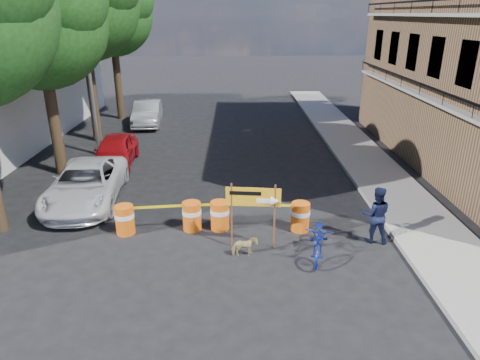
{
  "coord_description": "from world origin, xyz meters",
  "views": [
    {
      "loc": [
        0.39,
        -9.74,
        6.2
      ],
      "look_at": [
        0.54,
        2.8,
        1.3
      ],
      "focal_mm": 32.0,
      "sensor_mm": 36.0,
      "label": 1
    }
  ],
  "objects_px": {
    "suv_white": "(86,184)",
    "sedan_silver": "(148,113)",
    "barrel_mid_right": "(220,215)",
    "dog": "(245,247)",
    "detour_sign": "(261,202)",
    "sedan_red": "(115,151)",
    "barrel_far_right": "(300,216)",
    "barrel_mid_left": "(192,216)",
    "barrel_far_left": "(125,219)",
    "pedestrian": "(376,215)",
    "bicycle": "(321,222)"
  },
  "relations": [
    {
      "from": "barrel_mid_left",
      "to": "pedestrian",
      "type": "xyz_separation_m",
      "value": [
        5.33,
        -0.77,
        0.37
      ]
    },
    {
      "from": "barrel_mid_left",
      "to": "barrel_mid_right",
      "type": "xyz_separation_m",
      "value": [
        0.85,
        0.03,
        0.0
      ]
    },
    {
      "from": "sedan_red",
      "to": "sedan_silver",
      "type": "relative_size",
      "value": 0.91
    },
    {
      "from": "barrel_far_left",
      "to": "barrel_mid_right",
      "type": "xyz_separation_m",
      "value": [
        2.83,
        0.26,
        0.0
      ]
    },
    {
      "from": "bicycle",
      "to": "barrel_mid_right",
      "type": "bearing_deg",
      "value": 163.2
    },
    {
      "from": "detour_sign",
      "to": "pedestrian",
      "type": "xyz_separation_m",
      "value": [
        3.32,
        0.36,
        -0.58
      ]
    },
    {
      "from": "barrel_far_left",
      "to": "bicycle",
      "type": "xyz_separation_m",
      "value": [
        5.58,
        -1.33,
        0.54
      ]
    },
    {
      "from": "barrel_far_right",
      "to": "detour_sign",
      "type": "xyz_separation_m",
      "value": [
        -1.28,
        -1.05,
        0.95
      ]
    },
    {
      "from": "barrel_far_left",
      "to": "barrel_far_right",
      "type": "xyz_separation_m",
      "value": [
        5.27,
        0.14,
        0.0
      ]
    },
    {
      "from": "sedan_silver",
      "to": "bicycle",
      "type": "bearing_deg",
      "value": -68.46
    },
    {
      "from": "barrel_mid_right",
      "to": "dog",
      "type": "relative_size",
      "value": 1.31
    },
    {
      "from": "barrel_mid_left",
      "to": "pedestrian",
      "type": "relative_size",
      "value": 0.53
    },
    {
      "from": "sedan_red",
      "to": "barrel_mid_left",
      "type": "bearing_deg",
      "value": -60.57
    },
    {
      "from": "detour_sign",
      "to": "sedan_red",
      "type": "xyz_separation_m",
      "value": [
        -5.88,
        7.18,
        -0.76
      ]
    },
    {
      "from": "suv_white",
      "to": "sedan_red",
      "type": "relative_size",
      "value": 1.26
    },
    {
      "from": "pedestrian",
      "to": "suv_white",
      "type": "height_order",
      "value": "pedestrian"
    },
    {
      "from": "barrel_mid_right",
      "to": "sedan_red",
      "type": "xyz_separation_m",
      "value": [
        -4.71,
        6.02,
        0.19
      ]
    },
    {
      "from": "barrel_mid_left",
      "to": "sedan_silver",
      "type": "distance_m",
      "value": 13.92
    },
    {
      "from": "barrel_mid_left",
      "to": "suv_white",
      "type": "distance_m",
      "value": 4.41
    },
    {
      "from": "barrel_mid_left",
      "to": "detour_sign",
      "type": "relative_size",
      "value": 0.46
    },
    {
      "from": "dog",
      "to": "bicycle",
      "type": "bearing_deg",
      "value": -101.5
    },
    {
      "from": "barrel_mid_left",
      "to": "pedestrian",
      "type": "distance_m",
      "value": 5.4
    },
    {
      "from": "barrel_far_left",
      "to": "barrel_mid_right",
      "type": "bearing_deg",
      "value": 5.15
    },
    {
      "from": "detour_sign",
      "to": "dog",
      "type": "xyz_separation_m",
      "value": [
        -0.44,
        -0.45,
        -1.13
      ]
    },
    {
      "from": "detour_sign",
      "to": "barrel_mid_right",
      "type": "bearing_deg",
      "value": 140.76
    },
    {
      "from": "barrel_far_left",
      "to": "barrel_mid_left",
      "type": "relative_size",
      "value": 1.0
    },
    {
      "from": "barrel_far_right",
      "to": "suv_white",
      "type": "bearing_deg",
      "value": 163.04
    },
    {
      "from": "detour_sign",
      "to": "bicycle",
      "type": "xyz_separation_m",
      "value": [
        1.58,
        -0.42,
        -0.41
      ]
    },
    {
      "from": "sedan_red",
      "to": "sedan_silver",
      "type": "distance_m",
      "value": 7.32
    },
    {
      "from": "barrel_mid_left",
      "to": "detour_sign",
      "type": "bearing_deg",
      "value": -29.36
    },
    {
      "from": "sedan_red",
      "to": "barrel_far_right",
      "type": "bearing_deg",
      "value": -43.74
    },
    {
      "from": "sedan_red",
      "to": "suv_white",
      "type": "bearing_deg",
      "value": -93.15
    },
    {
      "from": "barrel_far_left",
      "to": "barrel_far_right",
      "type": "height_order",
      "value": "same"
    },
    {
      "from": "detour_sign",
      "to": "barrel_far_left",
      "type": "bearing_deg",
      "value": 172.99
    },
    {
      "from": "detour_sign",
      "to": "sedan_red",
      "type": "height_order",
      "value": "detour_sign"
    },
    {
      "from": "barrel_far_left",
      "to": "suv_white",
      "type": "xyz_separation_m",
      "value": [
        -1.88,
        2.33,
        0.21
      ]
    },
    {
      "from": "barrel_far_left",
      "to": "pedestrian",
      "type": "height_order",
      "value": "pedestrian"
    },
    {
      "from": "suv_white",
      "to": "sedan_silver",
      "type": "relative_size",
      "value": 1.15
    },
    {
      "from": "pedestrian",
      "to": "sedan_red",
      "type": "relative_size",
      "value": 0.44
    },
    {
      "from": "pedestrian",
      "to": "sedan_red",
      "type": "height_order",
      "value": "pedestrian"
    },
    {
      "from": "barrel_far_right",
      "to": "dog",
      "type": "relative_size",
      "value": 1.31
    },
    {
      "from": "bicycle",
      "to": "suv_white",
      "type": "height_order",
      "value": "bicycle"
    },
    {
      "from": "suv_white",
      "to": "barrel_far_right",
      "type": "bearing_deg",
      "value": -21.46
    },
    {
      "from": "barrel_mid_right",
      "to": "barrel_far_left",
      "type": "bearing_deg",
      "value": -174.85
    },
    {
      "from": "detour_sign",
      "to": "sedan_silver",
      "type": "relative_size",
      "value": 0.45
    },
    {
      "from": "bicycle",
      "to": "suv_white",
      "type": "bearing_deg",
      "value": 167.13
    },
    {
      "from": "barrel_mid_right",
      "to": "sedan_red",
      "type": "bearing_deg",
      "value": 128.08
    },
    {
      "from": "barrel_mid_left",
      "to": "barrel_far_right",
      "type": "bearing_deg",
      "value": -1.39
    },
    {
      "from": "barrel_mid_right",
      "to": "barrel_far_right",
      "type": "relative_size",
      "value": 1.0
    },
    {
      "from": "dog",
      "to": "sedan_silver",
      "type": "distance_m",
      "value": 15.92
    }
  ]
}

